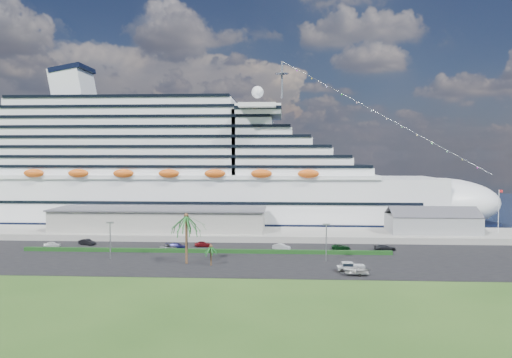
# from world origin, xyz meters

# --- Properties ---
(ground) EXTENTS (420.00, 420.00, 0.00)m
(ground) POSITION_xyz_m (0.00, 0.00, 0.00)
(ground) COLOR #294C19
(ground) RESTS_ON ground
(asphalt_lot) EXTENTS (140.00, 38.00, 0.12)m
(asphalt_lot) POSITION_xyz_m (0.00, 11.00, 0.06)
(asphalt_lot) COLOR black
(asphalt_lot) RESTS_ON ground
(wharf) EXTENTS (240.00, 20.00, 1.80)m
(wharf) POSITION_xyz_m (0.00, 40.00, 0.90)
(wharf) COLOR gray
(wharf) RESTS_ON ground
(water) EXTENTS (420.00, 160.00, 0.02)m
(water) POSITION_xyz_m (0.00, 130.00, 0.01)
(water) COLOR black
(water) RESTS_ON ground
(cruise_ship) EXTENTS (191.00, 38.00, 54.00)m
(cruise_ship) POSITION_xyz_m (-21.53, 64.00, 16.69)
(cruise_ship) COLOR silver
(cruise_ship) RESTS_ON ground
(terminal_building) EXTENTS (61.00, 15.00, 6.30)m
(terminal_building) POSITION_xyz_m (-25.00, 40.00, 5.01)
(terminal_building) COLOR gray
(terminal_building) RESTS_ON wharf
(port_shed) EXTENTS (24.00, 12.31, 7.37)m
(port_shed) POSITION_xyz_m (52.00, 40.00, 4.40)
(port_shed) COLOR gray
(port_shed) RESTS_ON wharf
(flagpole) EXTENTS (1.08, 0.16, 12.00)m
(flagpole) POSITION_xyz_m (70.04, 40.00, 8.27)
(flagpole) COLOR silver
(flagpole) RESTS_ON wharf
(hedge) EXTENTS (88.00, 1.10, 0.90)m
(hedge) POSITION_xyz_m (-8.00, 16.00, 0.57)
(hedge) COLOR black
(hedge) RESTS_ON asphalt_lot
(lamp_post_left) EXTENTS (1.60, 0.35, 8.27)m
(lamp_post_left) POSITION_xyz_m (-28.00, 8.00, 5.34)
(lamp_post_left) COLOR gray
(lamp_post_left) RESTS_ON asphalt_lot
(lamp_post_right) EXTENTS (1.60, 0.35, 8.27)m
(lamp_post_right) POSITION_xyz_m (20.00, 8.00, 5.34)
(lamp_post_right) COLOR gray
(lamp_post_right) RESTS_ON asphalt_lot
(palm_tall) EXTENTS (8.82, 8.82, 11.13)m
(palm_tall) POSITION_xyz_m (-10.00, 4.00, 9.20)
(palm_tall) COLOR #47301E
(palm_tall) RESTS_ON ground
(palm_short) EXTENTS (3.53, 3.53, 4.56)m
(palm_short) POSITION_xyz_m (-4.50, 2.50, 3.67)
(palm_short) COLOR #47301E
(palm_short) RESTS_ON ground
(parked_car_0) EXTENTS (4.26, 2.12, 1.40)m
(parked_car_0) POSITION_xyz_m (-47.52, 20.98, 0.82)
(parked_car_0) COLOR silver
(parked_car_0) RESTS_ON asphalt_lot
(parked_car_1) EXTENTS (4.90, 3.21, 1.53)m
(parked_car_1) POSITION_xyz_m (-39.98, 24.54, 0.88)
(parked_car_1) COLOR black
(parked_car_1) RESTS_ON asphalt_lot
(parked_car_2) EXTENTS (4.87, 3.48, 1.23)m
(parked_car_2) POSITION_xyz_m (-17.36, 19.34, 0.74)
(parked_car_2) COLOR gray
(parked_car_2) RESTS_ON asphalt_lot
(parked_car_3) EXTENTS (5.59, 2.69, 1.57)m
(parked_car_3) POSITION_xyz_m (-15.53, 20.03, 0.90)
(parked_car_3) COLOR #121240
(parked_car_3) RESTS_ON asphalt_lot
(parked_car_4) EXTENTS (4.27, 1.73, 1.45)m
(parked_car_4) POSITION_xyz_m (-9.65, 23.62, 0.85)
(parked_car_4) COLOR #5E0C11
(parked_car_4) RESTS_ON asphalt_lot
(parked_car_5) EXTENTS (4.63, 2.79, 1.44)m
(parked_car_5) POSITION_xyz_m (10.20, 20.72, 0.84)
(parked_car_5) COLOR silver
(parked_car_5) RESTS_ON asphalt_lot
(parked_car_6) EXTENTS (4.66, 2.31, 1.27)m
(parked_car_6) POSITION_xyz_m (24.78, 22.00, 0.75)
(parked_car_6) COLOR black
(parked_car_6) RESTS_ON asphalt_lot
(parked_car_7) EXTENTS (5.34, 2.43, 1.52)m
(parked_car_7) POSITION_xyz_m (35.26, 21.08, 0.88)
(parked_car_7) COLOR black
(parked_car_7) RESTS_ON asphalt_lot
(pickup_truck) EXTENTS (5.48, 2.20, 1.91)m
(pickup_truck) POSITION_xyz_m (23.96, -1.74, 1.17)
(pickup_truck) COLOR black
(pickup_truck) RESTS_ON asphalt_lot
(boat_trailer) EXTENTS (5.64, 3.69, 1.61)m
(boat_trailer) POSITION_xyz_m (24.82, -4.91, 1.19)
(boat_trailer) COLOR gray
(boat_trailer) RESTS_ON asphalt_lot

